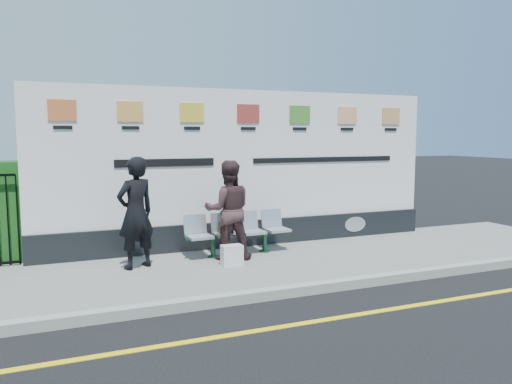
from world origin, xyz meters
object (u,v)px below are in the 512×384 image
billboard (247,179)px  woman_right (228,210)px  woman_left (136,213)px  bench (239,243)px

billboard → woman_right: size_ratio=4.66×
woman_right → woman_left: bearing=12.0°
bench → woman_left: size_ratio=1.07×
billboard → bench: 1.37m
woman_left → woman_right: 1.57m
woman_left → bench: bearing=163.0°
bench → woman_right: (-0.29, -0.22, 0.65)m
billboard → bench: (-0.42, -0.71, -1.09)m
woman_left → woman_right: bearing=156.2°
billboard → woman_right: bearing=-127.3°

